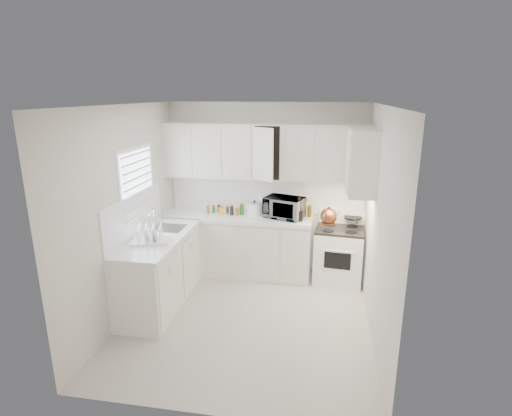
% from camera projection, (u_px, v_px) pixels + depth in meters
% --- Properties ---
extents(floor, '(3.20, 3.20, 0.00)m').
position_uv_depth(floor, '(247.00, 319.00, 5.08)').
color(floor, '#BBB5AB').
rests_on(floor, ground).
extents(ceiling, '(3.20, 3.20, 0.00)m').
position_uv_depth(ceiling, '(245.00, 105.00, 4.37)').
color(ceiling, white).
rests_on(ceiling, ground).
extents(wall_back, '(3.00, 0.00, 3.00)m').
position_uv_depth(wall_back, '(266.00, 189.00, 6.24)').
color(wall_back, beige).
rests_on(wall_back, ground).
extents(wall_front, '(3.00, 0.00, 3.00)m').
position_uv_depth(wall_front, '(207.00, 280.00, 3.21)').
color(wall_front, beige).
rests_on(wall_front, ground).
extents(wall_left, '(0.00, 3.20, 3.20)m').
position_uv_depth(wall_left, '(126.00, 214.00, 4.97)').
color(wall_left, beige).
rests_on(wall_left, ground).
extents(wall_right, '(0.00, 3.20, 3.20)m').
position_uv_depth(wall_right, '(379.00, 227.00, 4.48)').
color(wall_right, beige).
rests_on(wall_right, ground).
extents(window_blinds, '(0.06, 0.96, 1.06)m').
position_uv_depth(window_blinds, '(138.00, 188.00, 5.23)').
color(window_blinds, white).
rests_on(window_blinds, wall_left).
extents(lower_cabinets_back, '(2.22, 0.60, 0.90)m').
position_uv_depth(lower_cabinets_back, '(238.00, 246.00, 6.26)').
color(lower_cabinets_back, beige).
rests_on(lower_cabinets_back, floor).
extents(lower_cabinets_left, '(0.60, 1.60, 0.90)m').
position_uv_depth(lower_cabinets_left, '(160.00, 272.00, 5.34)').
color(lower_cabinets_left, beige).
rests_on(lower_cabinets_left, floor).
extents(countertop_back, '(2.24, 0.64, 0.05)m').
position_uv_depth(countertop_back, '(237.00, 217.00, 6.12)').
color(countertop_back, silver).
rests_on(countertop_back, lower_cabinets_back).
extents(countertop_left, '(0.64, 1.62, 0.05)m').
position_uv_depth(countertop_left, '(158.00, 239.00, 5.21)').
color(countertop_left, silver).
rests_on(countertop_left, lower_cabinets_left).
extents(backsplash_back, '(2.98, 0.02, 0.55)m').
position_uv_depth(backsplash_back, '(266.00, 194.00, 6.26)').
color(backsplash_back, silver).
rests_on(backsplash_back, wall_back).
extents(backsplash_left, '(0.02, 1.60, 0.55)m').
position_uv_depth(backsplash_left, '(134.00, 215.00, 5.18)').
color(backsplash_left, silver).
rests_on(backsplash_left, wall_left).
extents(upper_cabinets_back, '(3.00, 0.33, 0.80)m').
position_uv_depth(upper_cabinets_back, '(264.00, 178.00, 6.03)').
color(upper_cabinets_back, beige).
rests_on(upper_cabinets_back, wall_back).
extents(upper_cabinets_right, '(0.33, 0.90, 0.80)m').
position_uv_depth(upper_cabinets_right, '(360.00, 192.00, 5.23)').
color(upper_cabinets_right, beige).
rests_on(upper_cabinets_right, wall_right).
extents(sink, '(0.42, 0.38, 0.30)m').
position_uv_depth(sink, '(168.00, 220.00, 5.50)').
color(sink, gray).
rests_on(sink, countertop_left).
extents(stove, '(0.74, 0.63, 1.06)m').
position_uv_depth(stove, '(339.00, 248.00, 5.97)').
color(stove, white).
rests_on(stove, floor).
extents(tea_kettle, '(0.31, 0.27, 0.27)m').
position_uv_depth(tea_kettle, '(329.00, 215.00, 5.70)').
color(tea_kettle, brown).
rests_on(tea_kettle, stove).
extents(frying_pan, '(0.32, 0.47, 0.04)m').
position_uv_depth(frying_pan, '(353.00, 217.00, 5.98)').
color(frying_pan, black).
rests_on(frying_pan, stove).
extents(microwave, '(0.62, 0.46, 0.37)m').
position_uv_depth(microwave, '(284.00, 205.00, 5.96)').
color(microwave, gray).
rests_on(microwave, countertop_back).
extents(rice_cooker, '(0.28, 0.28, 0.22)m').
position_uv_depth(rice_cooker, '(255.00, 208.00, 6.11)').
color(rice_cooker, white).
rests_on(rice_cooker, countertop_back).
extents(paper_towel, '(0.12, 0.12, 0.27)m').
position_uv_depth(paper_towel, '(263.00, 204.00, 6.21)').
color(paper_towel, white).
rests_on(paper_towel, countertop_back).
extents(utensil_crock, '(0.15, 0.15, 0.36)m').
position_uv_depth(utensil_crock, '(299.00, 209.00, 5.80)').
color(utensil_crock, black).
rests_on(utensil_crock, countertop_back).
extents(dish_rack, '(0.50, 0.43, 0.23)m').
position_uv_depth(dish_rack, '(149.00, 233.00, 4.99)').
color(dish_rack, white).
rests_on(dish_rack, countertop_left).
extents(spice_left_0, '(0.06, 0.06, 0.13)m').
position_uv_depth(spice_left_0, '(210.00, 207.00, 6.29)').
color(spice_left_0, '#9C692A').
rests_on(spice_left_0, countertop_back).
extents(spice_left_1, '(0.06, 0.06, 0.13)m').
position_uv_depth(spice_left_1, '(213.00, 209.00, 6.19)').
color(spice_left_1, '#246D25').
rests_on(spice_left_1, countertop_back).
extents(spice_left_2, '(0.06, 0.06, 0.13)m').
position_uv_depth(spice_left_2, '(219.00, 208.00, 6.26)').
color(spice_left_2, '#D4491C').
rests_on(spice_left_2, countertop_back).
extents(spice_left_3, '(0.06, 0.06, 0.13)m').
position_uv_depth(spice_left_3, '(222.00, 210.00, 6.17)').
color(spice_left_3, '#C4D331').
rests_on(spice_left_3, countertop_back).
extents(spice_left_4, '(0.06, 0.06, 0.13)m').
position_uv_depth(spice_left_4, '(229.00, 208.00, 6.24)').
color(spice_left_4, '#504017').
rests_on(spice_left_4, countertop_back).
extents(spice_left_5, '(0.06, 0.06, 0.13)m').
position_uv_depth(spice_left_5, '(232.00, 210.00, 6.14)').
color(spice_left_5, black).
rests_on(spice_left_5, countertop_back).
extents(spice_left_6, '(0.06, 0.06, 0.13)m').
position_uv_depth(spice_left_6, '(238.00, 209.00, 6.22)').
color(spice_left_6, '#9C692A').
rests_on(spice_left_6, countertop_back).
extents(spice_left_7, '(0.06, 0.06, 0.13)m').
position_uv_depth(spice_left_7, '(242.00, 211.00, 6.12)').
color(spice_left_7, '#246D25').
rests_on(spice_left_7, countertop_back).
extents(sauce_right_0, '(0.06, 0.06, 0.19)m').
position_uv_depth(sauce_right_0, '(303.00, 209.00, 6.09)').
color(sauce_right_0, '#D4491C').
rests_on(sauce_right_0, countertop_back).
extents(sauce_right_1, '(0.06, 0.06, 0.19)m').
position_uv_depth(sauce_right_1, '(306.00, 211.00, 6.02)').
color(sauce_right_1, '#C4D331').
rests_on(sauce_right_1, countertop_back).
extents(sauce_right_2, '(0.06, 0.06, 0.19)m').
position_uv_depth(sauce_right_2, '(310.00, 210.00, 6.07)').
color(sauce_right_2, '#504017').
rests_on(sauce_right_2, countertop_back).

